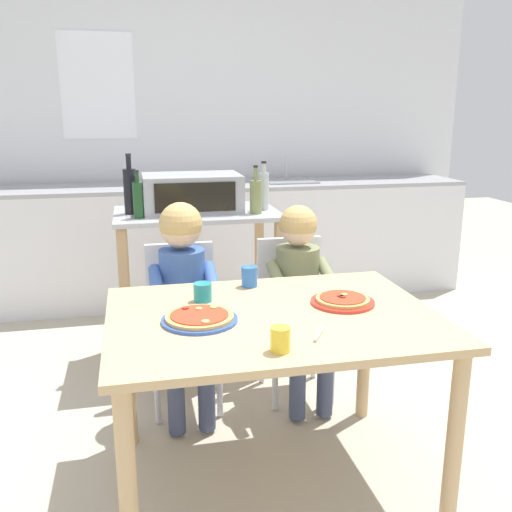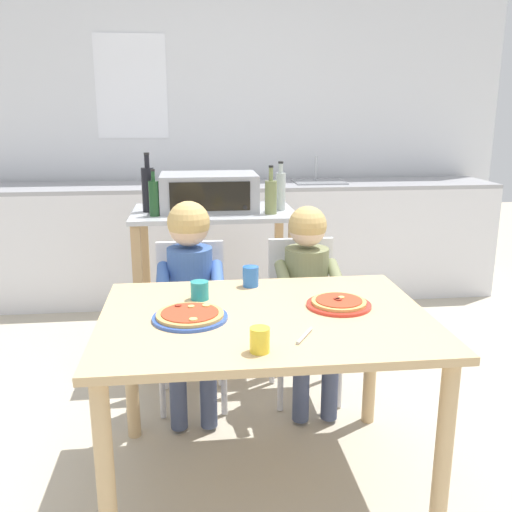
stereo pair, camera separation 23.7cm
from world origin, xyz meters
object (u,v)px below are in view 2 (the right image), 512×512
object	(u,v)px
pizza_plate_red_rimmed	(339,303)
dining_table	(265,338)
kitchen_island_cart	(214,261)
bottle_dark_olive_oil	(154,198)
bottle_clear_vinegar	(280,190)
child_in_blue_striped_shirt	(190,279)
dining_chair_left	(191,311)
drinking_cup_yellow	(260,340)
drinking_cup_teal	(200,290)
drinking_cup_blue	(251,276)
bottle_squat_spirits	(271,196)
dining_chair_right	(303,306)
serving_spoon	(304,336)
bottle_tall_green_wine	(148,188)
child_in_olive_shirt	(309,282)
pizza_plate_blue_rimmed	(190,316)
toaster_oven	(209,192)

from	to	relation	value
pizza_plate_red_rimmed	dining_table	bearing A→B (deg)	-169.80
kitchen_island_cart	bottle_dark_olive_oil	distance (m)	0.54
bottle_clear_vinegar	child_in_blue_striped_shirt	bearing A→B (deg)	-132.14
kitchen_island_cart	dining_chair_left	xyz separation A→B (m)	(-0.14, -0.50, -0.12)
drinking_cup_yellow	drinking_cup_teal	bearing A→B (deg)	108.63
drinking_cup_blue	dining_chair_left	bearing A→B (deg)	124.47
bottle_squat_spirits	dining_chair_left	bearing A→B (deg)	-141.83
bottle_dark_olive_oil	bottle_clear_vinegar	bearing A→B (deg)	8.29
dining_table	dining_chair_right	xyz separation A→B (m)	(0.30, 0.74, -0.15)
kitchen_island_cart	serving_spoon	distance (m)	1.50
dining_chair_left	serving_spoon	world-z (taller)	dining_chair_left
dining_table	child_in_blue_striped_shirt	xyz separation A→B (m)	(-0.28, 0.62, 0.06)
kitchen_island_cart	pizza_plate_red_rimmed	distance (m)	1.27
bottle_tall_green_wine	dining_chair_right	world-z (taller)	bottle_tall_green_wine
child_in_olive_shirt	pizza_plate_blue_rimmed	world-z (taller)	child_in_olive_shirt
kitchen_island_cart	drinking_cup_teal	size ratio (longest dim) A/B	12.30
kitchen_island_cart	bottle_squat_spirits	world-z (taller)	bottle_squat_spirits
bottle_squat_spirits	pizza_plate_blue_rimmed	size ratio (longest dim) A/B	0.96
bottle_dark_olive_oil	pizza_plate_blue_rimmed	bearing A→B (deg)	-80.55
dining_chair_left	pizza_plate_blue_rimmed	bearing A→B (deg)	-89.99
serving_spoon	drinking_cup_yellow	bearing A→B (deg)	-148.80
dining_chair_right	bottle_squat_spirits	bearing A→B (deg)	109.38
bottle_tall_green_wine	child_in_blue_striped_shirt	distance (m)	0.75
bottle_squat_spirits	dining_table	size ratio (longest dim) A/B	0.22
bottle_clear_vinegar	serving_spoon	bearing A→B (deg)	-95.62
drinking_cup_blue	toaster_oven	bearing A→B (deg)	99.15
pizza_plate_red_rimmed	drinking_cup_blue	bearing A→B (deg)	136.52
dining_chair_left	serving_spoon	size ratio (longest dim) A/B	5.79
dining_table	child_in_blue_striped_shirt	size ratio (longest dim) A/B	1.20
bottle_squat_spirits	drinking_cup_teal	bearing A→B (deg)	-114.93
dining_chair_left	drinking_cup_yellow	distance (m)	1.13
bottle_clear_vinegar	drinking_cup_teal	bearing A→B (deg)	-115.92
pizza_plate_red_rimmed	drinking_cup_teal	bearing A→B (deg)	164.67
drinking_cup_teal	dining_chair_left	bearing A→B (deg)	94.25
dining_table	drinking_cup_yellow	distance (m)	0.37
drinking_cup_yellow	serving_spoon	size ratio (longest dim) A/B	0.58
bottle_squat_spirits	dining_table	xyz separation A→B (m)	(-0.17, -1.10, -0.38)
bottle_tall_green_wine	drinking_cup_yellow	size ratio (longest dim) A/B	4.08
bottle_clear_vinegar	dining_chair_left	distance (m)	0.89
kitchen_island_cart	child_in_olive_shirt	world-z (taller)	child_in_olive_shirt
pizza_plate_blue_rimmed	pizza_plate_red_rimmed	world-z (taller)	same
child_in_blue_striped_shirt	pizza_plate_red_rimmed	xyz separation A→B (m)	(0.58, -0.57, 0.05)
dining_table	pizza_plate_blue_rimmed	bearing A→B (deg)	-176.11
bottle_tall_green_wine	dining_table	world-z (taller)	bottle_tall_green_wine
child_in_olive_shirt	drinking_cup_yellow	xyz separation A→B (m)	(-0.36, -0.96, 0.12)
child_in_blue_striped_shirt	drinking_cup_teal	world-z (taller)	child_in_blue_striped_shirt
bottle_clear_vinegar	dining_chair_left	size ratio (longest dim) A/B	0.35
drinking_cup_blue	serving_spoon	size ratio (longest dim) A/B	0.63
bottle_squat_spirits	dining_table	world-z (taller)	bottle_squat_spirits
bottle_dark_olive_oil	pizza_plate_blue_rimmed	world-z (taller)	bottle_dark_olive_oil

